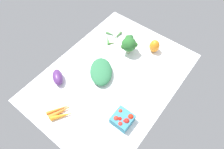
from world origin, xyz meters
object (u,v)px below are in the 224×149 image
Objects in this scene: broccoli_head at (129,44)px; okra_pile at (113,37)px; eggplant at (58,77)px; bell_pepper_orange at (154,46)px; berry_basket at (123,119)px; carrot_bunch at (61,112)px; leafy_greens_clump at (101,71)px.

broccoli_head reaches higher than okra_pile.
okra_pile is (50.29, -4.25, -2.20)cm from eggplant.
bell_pepper_orange is (11.85, -13.32, -3.27)cm from broccoli_head.
broccoli_head is at bearing -102.50° from okra_pile.
okra_pile is at bearing 42.88° from berry_basket.
berry_basket is 35.14cm from carrot_bunch.
berry_basket is 1.08× the size of bell_pepper_orange.
berry_basket is at bearing -137.12° from okra_pile.
eggplant is 0.74× the size of okra_pile.
broccoli_head reaches higher than leafy_greens_clump.
eggplant is 67.84cm from bell_pepper_orange.
broccoli_head is (43.76, 27.19, 4.91)cm from berry_basket.
eggplant is at bearing 149.42° from bell_pepper_orange.
broccoli_head is at bearing 131.66° from bell_pepper_orange.
carrot_bunch is 66.56cm from okra_pile.
okra_pile is at bearing -61.06° from eggplant.
bell_pepper_orange reaches higher than okra_pile.
bell_pepper_orange is at bearing -22.86° from leafy_greens_clump.
bell_pepper_orange is 0.61× the size of okra_pile.
eggplant is 27.39cm from leafy_greens_clump.
berry_basket is 0.66× the size of okra_pile.
broccoli_head is at bearing -5.98° from leafy_greens_clump.
okra_pile is at bearing 104.98° from bell_pepper_orange.
broccoli_head is at bearing -2.95° from carrot_bunch.
berry_basket is 0.80× the size of broccoli_head.
berry_basket is at bearing -142.95° from eggplant.
eggplant is 0.55× the size of leafy_greens_clump.
leafy_greens_clump is 41.41cm from bell_pepper_orange.
leafy_greens_clump is at bearing 59.71° from berry_basket.
bell_pepper_orange is at bearing -86.81° from eggplant.
leafy_greens_clump is at bearing -0.67° from carrot_bunch.
leafy_greens_clump reaches higher than okra_pile.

